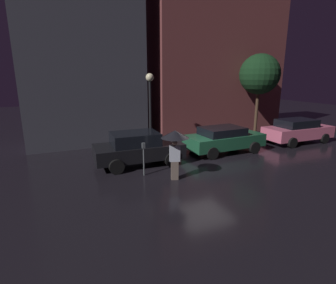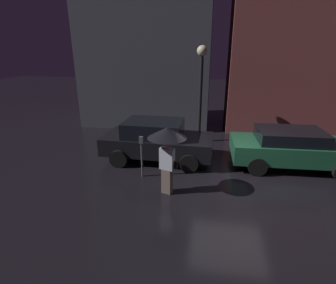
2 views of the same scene
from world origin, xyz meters
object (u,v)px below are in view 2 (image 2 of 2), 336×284
object	(u,v)px
parked_car_green	(292,148)
street_lamp_near	(201,75)
pedestrian_with_umbrella	(167,141)
parking_meter	(142,152)
parked_car_black	(157,140)

from	to	relation	value
parked_car_green	street_lamp_near	xyz separation A→B (m)	(-3.31, 2.19, 2.18)
parked_car_green	pedestrian_with_umbrella	distance (m)	4.76
parked_car_green	pedestrian_with_umbrella	world-z (taller)	pedestrian_with_umbrella
pedestrian_with_umbrella	parking_meter	xyz separation A→B (m)	(-0.97, 0.89, -0.75)
parked_car_black	parking_meter	xyz separation A→B (m)	(-0.19, -1.46, 0.07)
parking_meter	street_lamp_near	distance (m)	4.58
parked_car_black	parked_car_green	size ratio (longest dim) A/B	0.95
street_lamp_near	parked_car_green	bearing A→B (deg)	-33.43
parked_car_green	street_lamp_near	size ratio (longest dim) A/B	1.03
parked_car_black	pedestrian_with_umbrella	world-z (taller)	pedestrian_with_umbrella
parked_car_green	parking_meter	xyz separation A→B (m)	(-4.95, -1.56, 0.12)
street_lamp_near	parking_meter	bearing A→B (deg)	-113.63
pedestrian_with_umbrella	parking_meter	size ratio (longest dim) A/B	1.44
parked_car_black	street_lamp_near	world-z (taller)	street_lamp_near
parked_car_green	parking_meter	world-z (taller)	parking_meter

